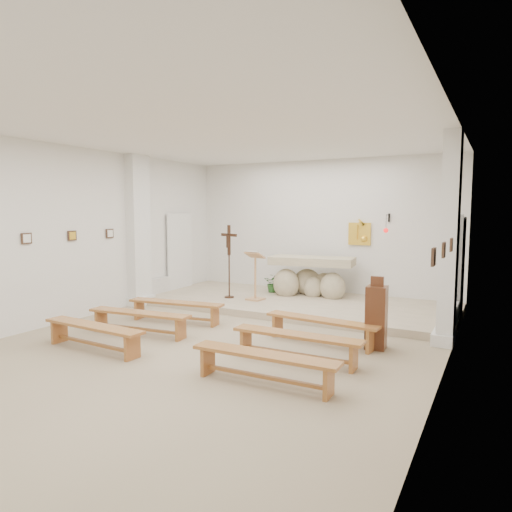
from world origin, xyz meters
The scene contains 29 objects.
ground centered at (0.00, 0.00, 0.00)m, with size 7.00×10.00×0.00m, color tan.
wall_left centered at (-3.49, 0.00, 1.75)m, with size 0.02×10.00×3.50m, color silver.
wall_right centered at (3.49, 0.00, 1.75)m, with size 0.02×10.00×3.50m, color silver.
wall_back centered at (0.00, 4.99, 1.75)m, with size 7.00×0.02×3.50m, color silver.
ceiling centered at (0.00, 0.00, 3.49)m, with size 7.00×10.00×0.02m, color silver.
sanctuary_platform centered at (0.00, 3.50, 0.07)m, with size 6.98×3.00×0.15m, color #C6B298.
pilaster_left centered at (-3.37, 2.00, 1.75)m, with size 0.26×0.55×3.50m, color white.
pilaster_right centered at (3.37, 2.00, 1.75)m, with size 0.26×0.55×3.50m, color white.
gold_wall_relief centered at (1.05, 4.96, 1.65)m, with size 0.55×0.04×0.55m, color yellow.
sanctuary_lamp centered at (1.75, 4.71, 1.81)m, with size 0.11×0.36×0.44m.
station_frame_left_front centered at (-3.47, -0.80, 1.72)m, with size 0.03×0.20×0.20m, color #3E281B.
station_frame_left_mid centered at (-3.47, 0.20, 1.72)m, with size 0.03×0.20×0.20m, color #3E281B.
station_frame_left_rear centered at (-3.47, 1.20, 1.72)m, with size 0.03×0.20×0.20m, color #3E281B.
station_frame_right_front centered at (3.47, -0.80, 1.72)m, with size 0.03×0.20×0.20m, color #3E281B.
station_frame_right_mid centered at (3.47, 0.20, 1.72)m, with size 0.03×0.20×0.20m, color #3E281B.
station_frame_right_rear centered at (3.47, 1.20, 1.72)m, with size 0.03×0.20×0.20m, color #3E281B.
radiator_left centered at (-3.43, 2.70, 0.27)m, with size 0.10×0.85×0.52m, color silver.
radiator_right centered at (3.43, 2.70, 0.27)m, with size 0.10×0.85×0.52m, color silver.
altar centered at (0.07, 4.23, 0.55)m, with size 2.09×1.02×1.04m.
lectern centered at (-0.86, 3.09, 0.72)m, with size 0.45×0.39×1.16m.
crucifix_stand centered at (-1.54, 3.05, 1.15)m, with size 0.51×0.23×1.73m.
potted_plant centered at (-0.93, 4.20, 0.39)m, with size 0.43×0.37×0.47m, color #285B24.
donation_pedestal centered at (2.40, 1.17, 0.52)m, with size 0.34×0.34×1.18m.
bench_left_front centered at (-1.53, 1.01, 0.32)m, with size 2.01×0.59×0.42m.
bench_right_front centered at (1.53, 1.01, 0.32)m, with size 2.01×0.53×0.42m.
bench_left_second centered at (-1.53, -0.03, 0.32)m, with size 2.01×0.53×0.42m.
bench_right_second centered at (1.53, -0.03, 0.32)m, with size 1.99×0.32×0.42m.
bench_left_third centered at (-1.53, -1.08, 0.32)m, with size 2.00×0.41×0.42m.
bench_right_third centered at (1.53, -1.08, 0.32)m, with size 1.99×0.34×0.42m.
Camera 1 is at (4.10, -6.09, 2.23)m, focal length 32.00 mm.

